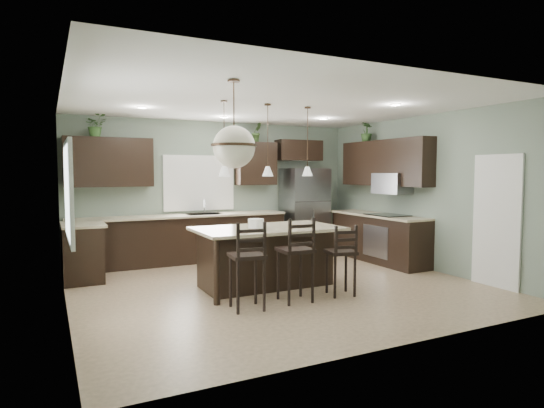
% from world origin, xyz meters
% --- Properties ---
extents(ground, '(6.00, 6.00, 0.00)m').
position_xyz_m(ground, '(0.00, 0.00, 0.00)').
color(ground, '#9E8466').
rests_on(ground, ground).
extents(pantry_door, '(0.04, 0.82, 2.04)m').
position_xyz_m(pantry_door, '(2.98, -1.55, 1.02)').
color(pantry_door, white).
rests_on(pantry_door, ground).
extents(window_back, '(1.35, 0.02, 1.00)m').
position_xyz_m(window_back, '(-0.40, 2.73, 1.55)').
color(window_back, white).
rests_on(window_back, room_shell).
extents(window_left, '(0.02, 1.10, 1.00)m').
position_xyz_m(window_left, '(-2.98, -0.80, 1.55)').
color(window_left, white).
rests_on(window_left, room_shell).
extents(left_return_cabs, '(0.60, 0.90, 0.90)m').
position_xyz_m(left_return_cabs, '(-2.70, 1.70, 0.45)').
color(left_return_cabs, black).
rests_on(left_return_cabs, ground).
extents(left_return_countertop, '(0.66, 0.96, 0.04)m').
position_xyz_m(left_return_countertop, '(-2.68, 1.70, 0.92)').
color(left_return_countertop, '#C4B394').
rests_on(left_return_countertop, left_return_cabs).
extents(back_lower_cabs, '(4.20, 0.60, 0.90)m').
position_xyz_m(back_lower_cabs, '(-0.85, 2.45, 0.45)').
color(back_lower_cabs, black).
rests_on(back_lower_cabs, ground).
extents(back_countertop, '(4.20, 0.66, 0.04)m').
position_xyz_m(back_countertop, '(-0.85, 2.43, 0.92)').
color(back_countertop, '#C4B394').
rests_on(back_countertop, back_lower_cabs).
extents(sink_inset, '(0.70, 0.45, 0.01)m').
position_xyz_m(sink_inset, '(-0.40, 2.43, 0.94)').
color(sink_inset, gray).
rests_on(sink_inset, back_countertop).
extents(faucet, '(0.02, 0.02, 0.28)m').
position_xyz_m(faucet, '(-0.40, 2.40, 1.08)').
color(faucet, silver).
rests_on(faucet, back_countertop).
extents(back_upper_left, '(1.55, 0.34, 0.90)m').
position_xyz_m(back_upper_left, '(-2.15, 2.58, 1.95)').
color(back_upper_left, black).
rests_on(back_upper_left, room_shell).
extents(back_upper_right, '(0.85, 0.34, 0.90)m').
position_xyz_m(back_upper_right, '(0.80, 2.58, 1.95)').
color(back_upper_right, black).
rests_on(back_upper_right, room_shell).
extents(fridge_header, '(1.05, 0.34, 0.45)m').
position_xyz_m(fridge_header, '(1.85, 2.58, 2.25)').
color(fridge_header, black).
rests_on(fridge_header, room_shell).
extents(right_lower_cabs, '(0.60, 2.35, 0.90)m').
position_xyz_m(right_lower_cabs, '(2.70, 0.87, 0.45)').
color(right_lower_cabs, black).
rests_on(right_lower_cabs, ground).
extents(right_countertop, '(0.66, 2.35, 0.04)m').
position_xyz_m(right_countertop, '(2.68, 0.87, 0.92)').
color(right_countertop, '#C4B394').
rests_on(right_countertop, right_lower_cabs).
extents(cooktop, '(0.58, 0.75, 0.02)m').
position_xyz_m(cooktop, '(2.68, 0.60, 0.94)').
color(cooktop, black).
rests_on(cooktop, right_countertop).
extents(wall_oven_front, '(0.01, 0.72, 0.60)m').
position_xyz_m(wall_oven_front, '(2.40, 0.60, 0.45)').
color(wall_oven_front, gray).
rests_on(wall_oven_front, right_lower_cabs).
extents(right_upper_cabs, '(0.34, 2.35, 0.90)m').
position_xyz_m(right_upper_cabs, '(2.83, 0.87, 1.95)').
color(right_upper_cabs, black).
rests_on(right_upper_cabs, room_shell).
extents(microwave, '(0.40, 0.75, 0.40)m').
position_xyz_m(microwave, '(2.78, 0.60, 1.55)').
color(microwave, gray).
rests_on(microwave, right_upper_cabs).
extents(refrigerator, '(0.90, 0.74, 1.85)m').
position_xyz_m(refrigerator, '(1.86, 2.35, 0.93)').
color(refrigerator, gray).
rests_on(refrigerator, ground).
extents(kitchen_island, '(2.20, 1.26, 0.92)m').
position_xyz_m(kitchen_island, '(-0.17, 0.00, 0.46)').
color(kitchen_island, black).
rests_on(kitchen_island, ground).
extents(serving_dish, '(0.24, 0.24, 0.14)m').
position_xyz_m(serving_dish, '(-0.37, 0.00, 0.99)').
color(serving_dish, silver).
rests_on(serving_dish, kitchen_island).
extents(bar_stool_left, '(0.47, 0.47, 1.15)m').
position_xyz_m(bar_stool_left, '(-0.91, -0.92, 0.57)').
color(bar_stool_left, black).
rests_on(bar_stool_left, ground).
extents(bar_stool_center, '(0.45, 0.45, 1.17)m').
position_xyz_m(bar_stool_center, '(-0.18, -0.88, 0.58)').
color(bar_stool_center, black).
rests_on(bar_stool_center, ground).
extents(bar_stool_right, '(0.45, 0.45, 1.03)m').
position_xyz_m(bar_stool_right, '(0.56, -0.89, 0.51)').
color(bar_stool_right, black).
rests_on(bar_stool_right, ground).
extents(pendant_left, '(0.17, 0.17, 1.10)m').
position_xyz_m(pendant_left, '(-0.87, 0.00, 2.25)').
color(pendant_left, silver).
rests_on(pendant_left, room_shell).
extents(pendant_center, '(0.17, 0.17, 1.10)m').
position_xyz_m(pendant_center, '(-0.17, 0.00, 2.25)').
color(pendant_center, silver).
rests_on(pendant_center, room_shell).
extents(pendant_right, '(0.17, 0.17, 1.10)m').
position_xyz_m(pendant_right, '(0.53, 0.00, 2.25)').
color(pendant_right, white).
rests_on(pendant_right, room_shell).
extents(chandelier, '(0.52, 0.52, 0.99)m').
position_xyz_m(chandelier, '(-1.28, -1.43, 2.31)').
color(chandelier, beige).
rests_on(chandelier, room_shell).
extents(plant_back_left, '(0.40, 0.35, 0.41)m').
position_xyz_m(plant_back_left, '(-2.36, 2.55, 2.61)').
color(plant_back_left, '#325826').
rests_on(plant_back_left, back_upper_left).
extents(plant_back_right, '(0.25, 0.22, 0.41)m').
position_xyz_m(plant_back_right, '(0.80, 2.55, 2.61)').
color(plant_back_right, '#324E22').
rests_on(plant_back_right, back_upper_right).
extents(plant_right_wall, '(0.24, 0.24, 0.41)m').
position_xyz_m(plant_right_wall, '(2.80, 1.43, 2.60)').
color(plant_right_wall, '#2B4A20').
rests_on(plant_right_wall, right_upper_cabs).
extents(room_shell, '(6.00, 6.00, 6.00)m').
position_xyz_m(room_shell, '(0.00, 0.00, 1.70)').
color(room_shell, slate).
rests_on(room_shell, ground).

